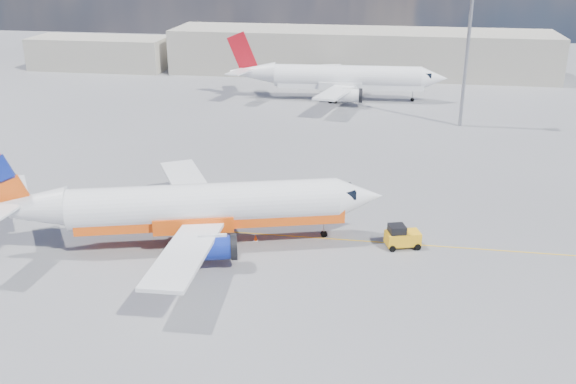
# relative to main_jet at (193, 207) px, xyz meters

# --- Properties ---
(ground) EXTENTS (240.00, 240.00, 0.00)m
(ground) POSITION_rel_main_jet_xyz_m (4.53, -0.28, -3.33)
(ground) COLOR slate
(ground) RESTS_ON ground
(taxi_line) EXTENTS (70.00, 0.15, 0.01)m
(taxi_line) POSITION_rel_main_jet_xyz_m (4.53, 2.72, -3.33)
(taxi_line) COLOR yellow
(taxi_line) RESTS_ON ground
(terminal_main) EXTENTS (70.00, 14.00, 8.00)m
(terminal_main) POSITION_rel_main_jet_xyz_m (9.53, 74.72, 0.67)
(terminal_main) COLOR #BCB5A2
(terminal_main) RESTS_ON ground
(terminal_annex) EXTENTS (26.00, 10.00, 6.00)m
(terminal_annex) POSITION_rel_main_jet_xyz_m (-40.47, 71.72, -0.33)
(terminal_annex) COLOR #BCB5A2
(terminal_annex) RESTS_ON ground
(main_jet) EXTENTS (33.08, 25.22, 10.00)m
(main_jet) POSITION_rel_main_jet_xyz_m (0.00, 0.00, 0.00)
(main_jet) COLOR white
(main_jet) RESTS_ON ground
(second_jet) EXTENTS (34.23, 27.03, 10.37)m
(second_jet) POSITION_rel_main_jet_xyz_m (7.63, 53.09, 0.12)
(second_jet) COLOR white
(second_jet) RESTS_ON ground
(gse_tug) EXTENTS (3.10, 2.43, 1.97)m
(gse_tug) POSITION_rel_main_jet_xyz_m (17.00, 2.13, -2.40)
(gse_tug) COLOR black
(gse_tug) RESTS_ON ground
(traffic_cone) EXTENTS (0.40, 0.40, 0.56)m
(traffic_cone) POSITION_rel_main_jet_xyz_m (4.91, 1.35, -3.06)
(traffic_cone) COLOR white
(traffic_cone) RESTS_ON ground
(floodlight_mast) EXTENTS (1.59, 1.59, 21.85)m
(floodlight_mast) POSITION_rel_main_jet_xyz_m (25.03, 40.62, 9.76)
(floodlight_mast) COLOR gray
(floodlight_mast) RESTS_ON ground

